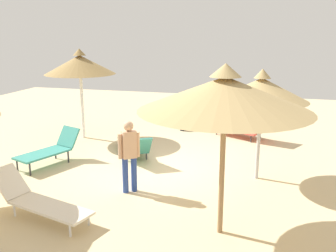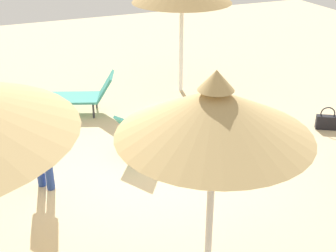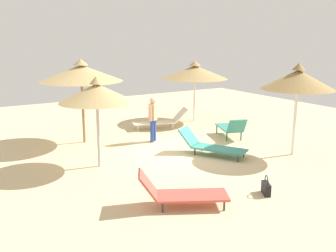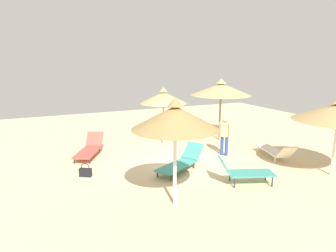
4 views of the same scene
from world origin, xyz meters
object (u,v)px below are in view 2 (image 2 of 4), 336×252
Objects in this scene: parasol_umbrella_far_right at (215,113)px; lounge_chair_near_right at (78,95)px; person_standing_far_right at (40,136)px; handbag at (327,121)px; lounge_chair_center at (164,125)px.

lounge_chair_near_right is at bearing 94.42° from parasol_umbrella_far_right.
person_standing_far_right is 5.68m from handbag.
parasol_umbrella_far_right is 1.43× the size of lounge_chair_near_right.
person_standing_far_right reaches higher than handbag.
lounge_chair_center is at bearing -57.04° from lounge_chair_near_right.
lounge_chair_center is 3.34m from handbag.
parasol_umbrella_far_right is 4.04m from lounge_chair_center.
lounge_chair_near_right is 5.25m from handbag.
parasol_umbrella_far_right is at bearing -85.58° from lounge_chair_near_right.
person_standing_far_right is (-1.14, -2.70, 0.51)m from lounge_chair_near_right.
lounge_chair_near_right reaches higher than handbag.
parasol_umbrella_far_right is at bearing -59.97° from person_standing_far_right.
parasol_umbrella_far_right reaches higher than person_standing_far_right.
parasol_umbrella_far_right is 5.28m from handbag.
lounge_chair_near_right reaches higher than lounge_chair_center.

